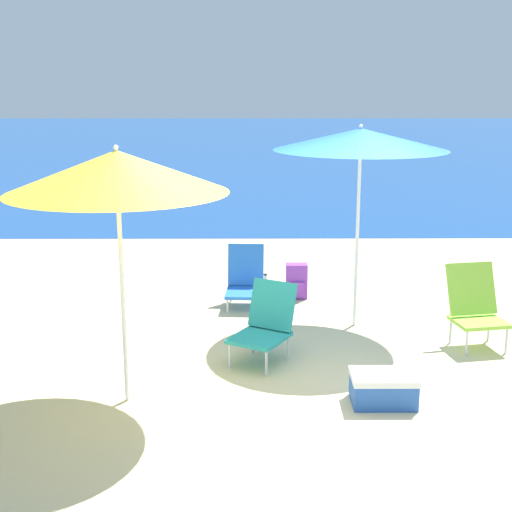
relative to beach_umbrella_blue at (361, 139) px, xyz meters
The scene contains 10 objects.
ground_plane 2.62m from the beach_umbrella_blue, 114.25° to the right, with size 60.00×60.00×0.00m, color beige.
sea_water 24.45m from the beach_umbrella_blue, 91.64° to the left, with size 60.00×40.00×0.01m.
beach_umbrella_blue is the anchor object (origin of this frame).
beach_umbrella_yellow 2.84m from the beach_umbrella_blue, 139.01° to the right, with size 1.73×1.73×2.10m.
beach_chair_teal 2.14m from the beach_umbrella_blue, 134.84° to the right, with size 0.68×0.74×0.73m.
beach_chair_lime 2.01m from the beach_umbrella_blue, 28.14° to the right, with size 0.57×0.60×0.81m.
beach_chair_blue 2.18m from the beach_umbrella_blue, 148.36° to the left, with size 0.45×0.60×0.70m.
backpack_purple 2.12m from the beach_umbrella_blue, 119.49° to the left, with size 0.26×0.20×0.42m.
water_bottle 2.38m from the beach_umbrella_blue, 130.68° to the left, with size 0.09×0.09×0.28m.
cooler_box 2.68m from the beach_umbrella_blue, 91.10° to the right, with size 0.53×0.36×0.26m.
Camera 1 is at (-0.41, -5.76, 2.57)m, focal length 50.00 mm.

